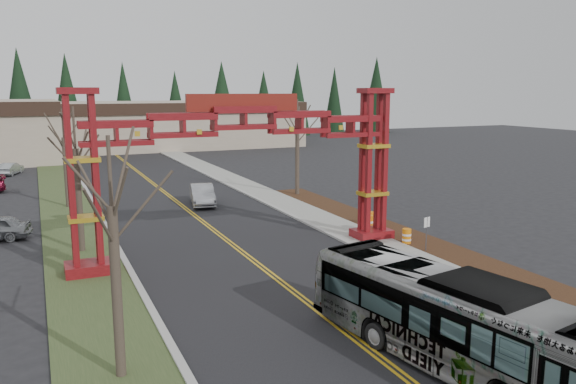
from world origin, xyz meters
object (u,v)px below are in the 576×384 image
parked_car_far_a (10,169)px  street_sign (427,227)px  bare_tree_right_far (297,127)px  silver_sedan (202,195)px  barrel_south (407,237)px  barrel_mid (369,224)px  transit_bus (450,320)px  bare_tree_median_mid (75,150)px  retail_building_east (171,124)px  barrel_north (370,219)px  bare_tree_median_far (64,138)px  bare_tree_median_near (112,207)px  gateway_arch (244,145)px

parked_car_far_a → street_sign: street_sign is taller
parked_car_far_a → bare_tree_right_far: bearing=154.4°
silver_sedan → barrel_south: size_ratio=5.00×
barrel_mid → parked_car_far_a: bearing=120.2°
transit_bus → parked_car_far_a: (-14.38, 52.06, -0.90)m
bare_tree_median_mid → silver_sedan: bearing=45.7°
bare_tree_median_mid → street_sign: (17.15, -7.95, -4.22)m
retail_building_east → bare_tree_median_mid: size_ratio=4.79×
retail_building_east → transit_bus: bearing=-96.1°
bare_tree_right_far → barrel_north: bare_tree_right_far is taller
retail_building_east → bare_tree_median_far: 48.18m
retail_building_east → bare_tree_median_near: 74.97m
gateway_arch → bare_tree_median_mid: bearing=151.8°
bare_tree_median_near → retail_building_east: bearing=76.1°
transit_bus → barrel_mid: (6.84, 15.63, -0.99)m
silver_sedan → bare_tree_median_far: bare_tree_median_far is taller
transit_bus → barrel_mid: size_ratio=9.97×
parked_car_far_a → gateway_arch: bearing=128.4°
silver_sedan → bare_tree_median_mid: size_ratio=0.61×
transit_bus → barrel_south: 14.39m
bare_tree_median_far → barrel_south: size_ratio=7.75×
bare_tree_median_near → gateway_arch: bearing=53.5°
barrel_mid → bare_tree_median_mid: bearing=170.0°
retail_building_east → barrel_mid: 60.70m
silver_sedan → parked_car_far_a: (-14.14, 23.67, -0.15)m
barrel_north → street_sign: bearing=-95.1°
bare_tree_median_far → gateway_arch: bearing=-65.2°
transit_bus → bare_tree_median_near: size_ratio=1.47×
gateway_arch → barrel_north: (9.74, 2.94, -5.52)m
parked_car_far_a → barrel_south: parked_car_far_a is taller
gateway_arch → parked_car_far_a: (-12.58, 37.77, -5.34)m
gateway_arch → silver_sedan: 15.11m
parked_car_far_a → silver_sedan: bearing=140.8°
bare_tree_median_near → bare_tree_right_far: size_ratio=0.93×
gateway_arch → barrel_mid: (8.64, 1.34, -5.43)m
transit_bus → silver_sedan: transit_bus is taller
gateway_arch → parked_car_far_a: 40.16m
barrel_north → parked_car_far_a: bearing=122.7°
parked_car_far_a → street_sign: bearing=137.6°
bare_tree_median_mid → barrel_mid: bare_tree_median_mid is taller
barrel_south → barrel_north: (0.63, 4.90, -0.02)m
bare_tree_median_mid → bare_tree_median_far: 13.02m
parked_car_far_a → bare_tree_median_near: 49.01m
bare_tree_median_near → bare_tree_right_far: bare_tree_right_far is taller
silver_sedan → bare_tree_right_far: bearing=14.8°
bare_tree_right_far → bare_tree_median_mid: bearing=-149.9°
barrel_south → barrel_north: 4.94m
barrel_mid → barrel_north: 1.95m
bare_tree_median_mid → retail_building_east: bearing=72.7°
gateway_arch → retail_building_east: (10.00, 61.95, -2.47)m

